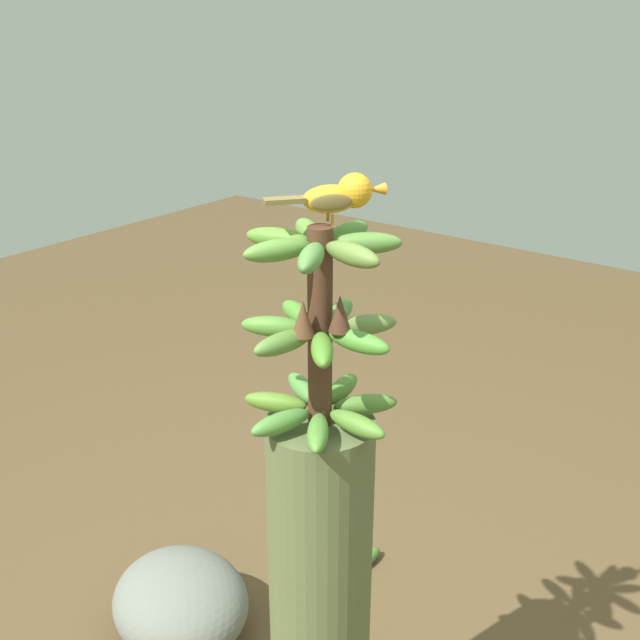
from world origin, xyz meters
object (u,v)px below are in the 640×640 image
fallen_banana (364,560)px  perched_bird (340,195)px  banana_bunch (320,329)px  banana_tree (320,628)px  garden_rock (181,602)px

fallen_banana → perched_bird: bearing=-61.3°
banana_bunch → fallen_banana: 1.29m
banana_tree → perched_bird: (0.01, 0.04, 0.85)m
fallen_banana → banana_tree: bearing=-63.5°
banana_bunch → perched_bird: 0.22m
garden_rock → perched_bird: bearing=-8.7°
fallen_banana → banana_bunch: bearing=-63.4°
banana_tree → fallen_banana: bearing=116.5°
banana_tree → fallen_banana: 0.84m
banana_tree → banana_bunch: (0.00, -0.00, 0.63)m
garden_rock → banana_tree: bearing=-12.5°
fallen_banana → garden_rock: bearing=-114.8°
garden_rock → fallen_banana: size_ratio=2.76×
banana_bunch → garden_rock: 1.14m
perched_bird → garden_rock: size_ratio=0.42×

